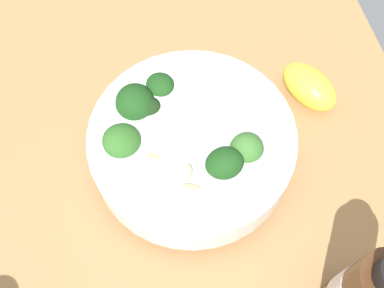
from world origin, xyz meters
TOP-DOWN VIEW (x-y plane):
  - ground_plane at (0.00, 0.00)cm, footprint 62.92×62.92cm
  - bowl_of_broccoli at (-3.11, 1.30)cm, footprint 22.19×22.19cm
  - lemon_wedge at (-19.13, -4.23)cm, footprint 7.64×8.99cm

SIDE VIEW (x-z plane):
  - ground_plane at x=0.00cm, z-range -3.66..0.00cm
  - lemon_wedge at x=-19.13cm, z-range 0.00..4.07cm
  - bowl_of_broccoli at x=-3.11cm, z-range -0.43..8.49cm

